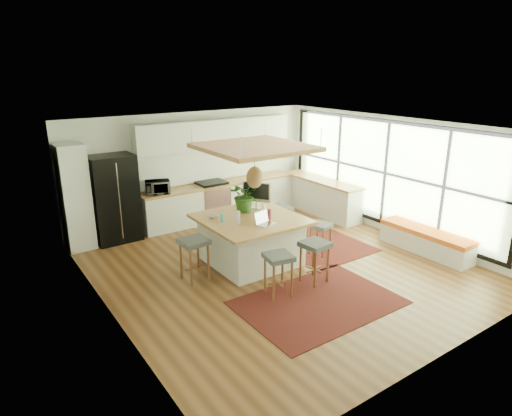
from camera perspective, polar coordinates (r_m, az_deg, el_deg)
floor at (r=8.77m, az=2.96°, el=-7.46°), size 7.00×7.00×0.00m
ceiling at (r=8.00m, az=3.27°, el=10.31°), size 7.00×7.00×0.00m
wall_back at (r=11.16m, az=-7.96°, el=5.29°), size 6.50×0.00×6.50m
wall_front at (r=6.08m, az=23.80°, el=-6.95°), size 6.50×0.00×6.50m
wall_left at (r=6.89m, az=-18.87°, el=-3.49°), size 0.00×7.00×7.00m
wall_right at (r=10.53m, az=17.30°, el=3.88°), size 0.00×7.00×7.00m
window_wall at (r=10.49m, az=17.23°, el=4.13°), size 0.10×6.20×2.60m
pantry at (r=9.98m, az=-22.29°, el=1.27°), size 0.55×0.60×2.25m
back_counter_base at (r=11.37m, az=-4.57°, el=0.90°), size 4.20×0.60×0.88m
back_counter_top at (r=11.25m, az=-4.62°, el=3.14°), size 4.24×0.64×0.05m
backsplash at (r=11.40m, az=-5.44°, el=5.64°), size 4.20×0.02×0.80m
upper_cabinets at (r=11.12m, az=-5.15°, el=9.53°), size 4.20×0.34×0.70m
range at (r=11.24m, az=-5.67°, el=0.98°), size 0.76×0.62×1.00m
right_counter_base at (r=11.83m, az=8.38°, el=1.43°), size 0.60×2.50×0.88m
right_counter_top at (r=11.71m, az=8.48°, el=3.59°), size 0.64×2.54×0.05m
window_bench at (r=9.94m, az=21.02°, el=-3.97°), size 0.52×2.00×0.50m
ceiling_panel at (r=8.25m, az=-0.18°, el=5.99°), size 1.86×1.86×0.80m
rug_near at (r=7.57m, az=8.05°, el=-11.95°), size 2.60×1.80×0.01m
rug_right at (r=10.02m, az=6.97°, el=-4.20°), size 1.80×2.60×0.01m
fridge at (r=10.22m, az=-17.86°, el=0.95°), size 0.97×0.77×1.93m
island at (r=8.77m, az=-0.70°, el=-4.12°), size 1.85×1.85×0.93m
stool_near_left at (r=7.58m, az=2.89°, el=-8.73°), size 0.51×0.51×0.75m
stool_near_right at (r=8.08m, az=7.53°, el=-7.11°), size 0.51×0.51×0.77m
stool_right_front at (r=9.24m, az=8.25°, el=-3.86°), size 0.50×0.50×0.67m
stool_right_back at (r=9.85m, az=2.97°, el=-2.29°), size 0.56×0.56×0.80m
stool_left_side at (r=8.16m, az=-7.92°, el=-6.89°), size 0.50×0.50×0.80m
laptop at (r=8.18m, az=1.31°, el=-1.38°), size 0.42×0.43×0.26m
monitor at (r=9.11m, az=0.07°, el=1.56°), size 0.53×0.63×0.57m
microwave at (r=10.46m, az=-12.58°, el=2.83°), size 0.62×0.45×0.37m
island_plant at (r=8.95m, az=-1.59°, el=1.27°), size 0.86×0.88×0.52m
island_bowl at (r=8.62m, az=-5.55°, el=-1.12°), size 0.20×0.20×0.05m
island_bottle_0 at (r=8.38m, az=-4.22°, el=-1.15°), size 0.07×0.07×0.19m
island_bottle_1 at (r=8.25m, az=-2.44°, el=-1.42°), size 0.07×0.07×0.19m
island_bottle_2 at (r=8.48m, az=1.82°, el=-0.87°), size 0.07×0.07×0.19m
island_bottle_3 at (r=8.80m, az=1.00°, el=-0.15°), size 0.07×0.07×0.19m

